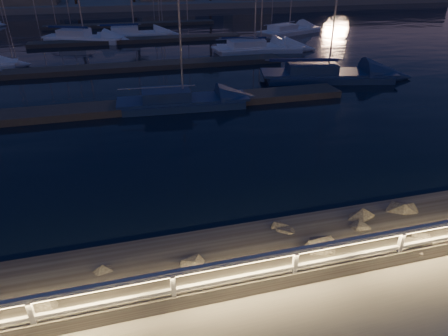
{
  "coord_description": "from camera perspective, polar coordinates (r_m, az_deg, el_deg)",
  "views": [
    {
      "loc": [
        -2.65,
        -6.85,
        7.2
      ],
      "look_at": [
        0.28,
        4.0,
        1.32
      ],
      "focal_mm": 32.0,
      "sensor_mm": 36.0,
      "label": 1
    }
  ],
  "objects": [
    {
      "name": "far_shore",
      "position": [
        81.23,
        -14.34,
        21.95
      ],
      "size": [
        160.0,
        14.0,
        5.2
      ],
      "color": "gray",
      "rests_on": "ground"
    },
    {
      "name": "sailboat_d",
      "position": [
        30.68,
        14.12,
        12.95
      ],
      "size": [
        9.94,
        4.97,
        16.2
      ],
      "rotation": [
        0.0,
        0.0,
        -0.24
      ],
      "color": "navy",
      "rests_on": "ground"
    },
    {
      "name": "sailboat_n",
      "position": [
        48.42,
        -12.94,
        18.22
      ],
      "size": [
        8.2,
        2.76,
        13.8
      ],
      "rotation": [
        0.0,
        0.0,
        -0.04
      ],
      "color": "white",
      "rests_on": "ground"
    },
    {
      "name": "harbor_water",
      "position": [
        39.02,
        -11.27,
        15.01
      ],
      "size": [
        400.0,
        440.0,
        0.6
      ],
      "color": "black",
      "rests_on": "ground"
    },
    {
      "name": "sailboat_l",
      "position": [
        50.32,
        9.1,
        18.85
      ],
      "size": [
        8.94,
        5.73,
        14.75
      ],
      "rotation": [
        0.0,
        0.0,
        0.42
      ],
      "color": "white",
      "rests_on": "ground"
    },
    {
      "name": "ground",
      "position": [
        10.28,
        4.53,
        -16.93
      ],
      "size": [
        400.0,
        400.0,
        0.0
      ],
      "primitive_type": "plane",
      "color": "gray",
      "rests_on": "ground"
    },
    {
      "name": "guard_rail",
      "position": [
        9.74,
        4.31,
        -13.77
      ],
      "size": [
        44.11,
        0.12,
        1.06
      ],
      "color": "silver",
      "rests_on": "ground"
    },
    {
      "name": "sailboat_h",
      "position": [
        39.97,
        4.88,
        16.86
      ],
      "size": [
        8.56,
        4.03,
        13.97
      ],
      "rotation": [
        0.0,
        0.0,
        -0.2
      ],
      "color": "white",
      "rests_on": "ground"
    },
    {
      "name": "riprap",
      "position": [
        11.04,
        -5.0,
        -14.4
      ],
      "size": [
        27.64,
        2.92,
        1.33
      ],
      "color": "slate",
      "rests_on": "ground"
    },
    {
      "name": "sailboat_c",
      "position": [
        24.12,
        -6.36,
        9.6
      ],
      "size": [
        7.82,
        2.82,
        13.03
      ],
      "rotation": [
        0.0,
        0.0,
        -0.06
      ],
      "color": "navy",
      "rests_on": "ground"
    },
    {
      "name": "sailboat_g",
      "position": [
        39.69,
        4.05,
        16.82
      ],
      "size": [
        8.18,
        3.06,
        13.58
      ],
      "rotation": [
        0.0,
        0.0,
        0.08
      ],
      "color": "white",
      "rests_on": "ground"
    },
    {
      "name": "sailboat_j",
      "position": [
        47.13,
        -19.58,
        17.16
      ],
      "size": [
        8.81,
        5.6,
        14.63
      ],
      "rotation": [
        0.0,
        0.0,
        -0.41
      ],
      "color": "white",
      "rests_on": "ground"
    },
    {
      "name": "floating_docks",
      "position": [
        40.16,
        -11.51,
        16.17
      ],
      "size": [
        22.0,
        36.0,
        0.4
      ],
      "color": "#595049",
      "rests_on": "ground"
    }
  ]
}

